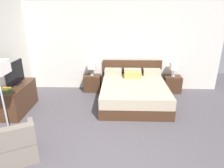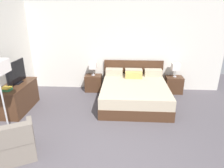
{
  "view_description": "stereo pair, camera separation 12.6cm",
  "coord_description": "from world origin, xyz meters",
  "views": [
    {
      "loc": [
        0.15,
        -2.72,
        2.52
      ],
      "look_at": [
        -0.02,
        1.98,
        0.75
      ],
      "focal_mm": 32.0,
      "sensor_mm": 36.0,
      "label": 1
    },
    {
      "loc": [
        0.27,
        -2.72,
        2.52
      ],
      "look_at": [
        -0.02,
        1.98,
        0.75
      ],
      "focal_mm": 32.0,
      "sensor_mm": 36.0,
      "label": 2
    }
  ],
  "objects": [
    {
      "name": "ground_plane",
      "position": [
        0.0,
        0.0,
        0.0
      ],
      "size": [
        10.8,
        10.8,
        0.0
      ],
      "primitive_type": "plane",
      "color": "#4C474C"
    },
    {
      "name": "wall_back",
      "position": [
        0.0,
        3.63,
        1.39
      ],
      "size": [
        6.76,
        0.06,
        2.77
      ],
      "primitive_type": "cube",
      "color": "beige",
      "rests_on": "ground"
    },
    {
      "name": "bed",
      "position": [
        0.59,
        2.56,
        0.3
      ],
      "size": [
        1.89,
        2.11,
        0.99
      ],
      "color": "#422819",
      "rests_on": "ground"
    },
    {
      "name": "nightstand_left",
      "position": [
        -0.7,
        3.34,
        0.26
      ],
      "size": [
        0.52,
        0.41,
        0.53
      ],
      "color": "#422819",
      "rests_on": "ground"
    },
    {
      "name": "nightstand_right",
      "position": [
        1.87,
        3.34,
        0.26
      ],
      "size": [
        0.52,
        0.41,
        0.53
      ],
      "color": "#422819",
      "rests_on": "ground"
    },
    {
      "name": "table_lamp_left",
      "position": [
        -0.7,
        3.34,
        0.85
      ],
      "size": [
        0.23,
        0.23,
        0.44
      ],
      "color": "#B7B7BC",
      "rests_on": "nightstand_left"
    },
    {
      "name": "table_lamp_right",
      "position": [
        1.87,
        3.34,
        0.85
      ],
      "size": [
        0.23,
        0.23,
        0.44
      ],
      "color": "#B7B7BC",
      "rests_on": "nightstand_right"
    },
    {
      "name": "dresser",
      "position": [
        -2.47,
        1.89,
        0.37
      ],
      "size": [
        0.57,
        1.28,
        0.71
      ],
      "color": "#422819",
      "rests_on": "ground"
    },
    {
      "name": "tv",
      "position": [
        -2.47,
        1.99,
        1.0
      ],
      "size": [
        0.18,
        0.86,
        0.58
      ],
      "color": "black",
      "rests_on": "dresser"
    },
    {
      "name": "book_red_cover",
      "position": [
        -2.47,
        1.48,
        0.73
      ],
      "size": [
        0.2,
        0.18,
        0.03
      ],
      "primitive_type": "cube",
      "rotation": [
        0.0,
        0.0,
        -0.06
      ],
      "color": "#2D7042",
      "rests_on": "dresser"
    },
    {
      "name": "book_blue_cover",
      "position": [
        -2.46,
        1.48,
        0.76
      ],
      "size": [
        0.22,
        0.18,
        0.03
      ],
      "primitive_type": "cube",
      "rotation": [
        0.0,
        0.0,
        0.21
      ],
      "color": "#2D7042",
      "rests_on": "book_red_cover"
    },
    {
      "name": "book_small_top",
      "position": [
        -2.48,
        1.48,
        0.79
      ],
      "size": [
        0.21,
        0.21,
        0.03
      ],
      "primitive_type": "cube",
      "rotation": [
        0.0,
        0.0,
        -0.08
      ],
      "color": "gold",
      "rests_on": "book_blue_cover"
    },
    {
      "name": "armchair_by_window",
      "position": [
        -1.65,
        0.12,
        0.28
      ],
      "size": [
        0.92,
        0.93,
        0.76
      ],
      "color": "#70665B",
      "rests_on": "ground"
    }
  ]
}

